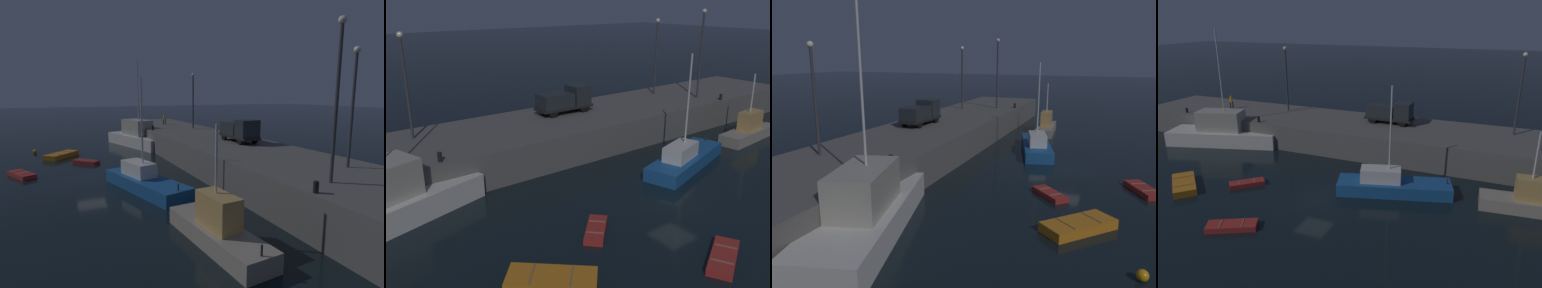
% 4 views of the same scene
% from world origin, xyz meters
% --- Properties ---
extents(ground_plane, '(320.00, 320.00, 0.00)m').
position_xyz_m(ground_plane, '(0.00, 0.00, 0.00)').
color(ground_plane, black).
extents(pier_quay, '(58.94, 9.23, 2.70)m').
position_xyz_m(pier_quay, '(0.00, 13.51, 1.35)').
color(pier_quay, '#5B5956').
rests_on(pier_quay, ground).
extents(fishing_trawler_red, '(9.56, 5.02, 8.89)m').
position_xyz_m(fishing_trawler_red, '(5.32, 3.64, 0.74)').
color(fishing_trawler_red, '#195193').
rests_on(fishing_trawler_red, ground).
extents(fishing_boat_blue, '(7.41, 2.64, 6.20)m').
position_xyz_m(fishing_boat_blue, '(15.77, 4.62, 0.88)').
color(fishing_boat_blue, gray).
rests_on(fishing_boat_blue, ground).
extents(fishing_boat_white, '(12.92, 7.05, 12.61)m').
position_xyz_m(fishing_boat_white, '(-15.97, 8.39, 1.34)').
color(fishing_boat_white, silver).
rests_on(fishing_boat_white, ground).
extents(dinghy_orange_near, '(2.82, 2.79, 0.40)m').
position_xyz_m(dinghy_orange_near, '(-6.54, 0.18, 0.18)').
color(dinghy_orange_near, '#B22823').
rests_on(dinghy_orange_near, ground).
extents(rowboat_white_mid, '(3.56, 2.67, 0.43)m').
position_xyz_m(rowboat_white_mid, '(-3.13, -5.85, 0.20)').
color(rowboat_white_mid, '#B22823').
rests_on(rowboat_white_mid, ground).
extents(dinghy_red_small, '(4.30, 4.11, 0.61)m').
position_xyz_m(dinghy_red_small, '(-11.18, -2.24, 0.28)').
color(dinghy_red_small, orange).
rests_on(dinghy_red_small, ground).
extents(lamp_post_west, '(0.44, 0.44, 7.77)m').
position_xyz_m(lamp_post_west, '(-11.72, 15.44, 7.25)').
color(lamp_post_west, '#38383D').
rests_on(lamp_post_west, pier_quay).
extents(lamp_post_east, '(0.44, 0.44, 7.98)m').
position_xyz_m(lamp_post_east, '(14.29, 15.47, 7.36)').
color(lamp_post_east, '#38383D').
rests_on(lamp_post_east, pier_quay).
extents(utility_truck, '(5.28, 2.12, 2.41)m').
position_xyz_m(utility_truck, '(1.77, 14.72, 3.93)').
color(utility_truck, black).
rests_on(utility_truck, pier_quay).
extents(dockworker, '(0.43, 0.44, 1.76)m').
position_xyz_m(dockworker, '(-18.91, 13.53, 3.70)').
color(dockworker, black).
rests_on(dockworker, pier_quay).
extents(bollard_west, '(0.28, 0.28, 0.56)m').
position_xyz_m(bollard_west, '(-22.57, 9.69, 2.98)').
color(bollard_west, black).
rests_on(bollard_west, pier_quay).
extents(bollard_central, '(0.28, 0.28, 0.64)m').
position_xyz_m(bollard_central, '(-11.85, 9.48, 3.02)').
color(bollard_central, black).
rests_on(bollard_central, pier_quay).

